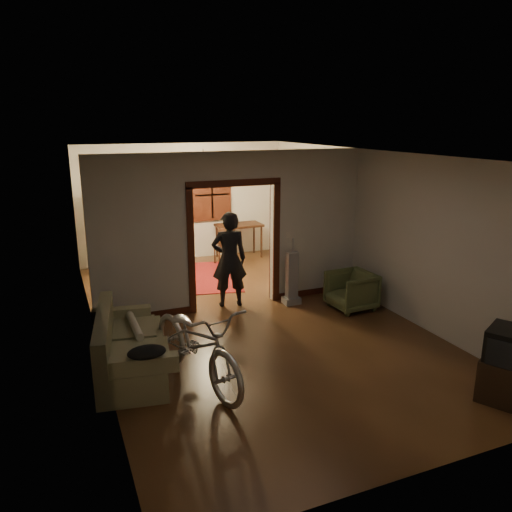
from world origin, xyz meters
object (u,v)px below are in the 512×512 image
bicycle (197,343)px  person (229,259)px  sofa (131,341)px  desk (239,241)px  locker (134,231)px  armchair (351,291)px

bicycle → person: 2.86m
sofa → person: 2.83m
bicycle → desk: bearing=50.3°
locker → armchair: bearing=-31.3°
armchair → desk: 4.15m
sofa → desk: bearing=64.5°
sofa → bicycle: bicycle is taller
armchair → desk: (-0.61, 4.10, 0.07)m
bicycle → person: (1.33, 2.51, 0.32)m
desk → sofa: bearing=-123.4°
armchair → locker: bearing=-144.1°
armchair → locker: size_ratio=0.42×
desk → bicycle: bearing=-114.4°
locker → sofa: bearing=-80.3°
armchair → person: person is taller
sofa → armchair: size_ratio=2.50×
bicycle → desk: (2.68, 5.59, -0.14)m
person → desk: bearing=-103.8°
armchair → locker: (-3.17, 3.94, 0.57)m
bicycle → desk: bicycle is taller
armchair → sofa: bearing=-81.0°
locker → person: bearing=-47.6°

